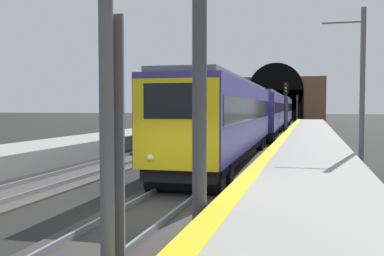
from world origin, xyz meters
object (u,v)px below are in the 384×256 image
at_px(railway_signal_near, 107,105).
at_px(catenary_mast_near, 362,88).
at_px(railway_signal_far, 297,106).
at_px(train_main_approaching, 265,112).
at_px(train_adjacent_platform, 236,111).
at_px(railway_signal_mid, 286,104).

relative_size(railway_signal_near, catenary_mast_near, 0.68).
xyz_separation_m(railway_signal_near, railway_signal_far, (69.16, 0.00, 0.02)).
distance_m(train_main_approaching, train_adjacent_platform, 15.11).
height_order(railway_signal_mid, railway_signal_far, railway_signal_mid).
relative_size(train_main_approaching, railway_signal_near, 11.97).
distance_m(train_adjacent_platform, catenary_mast_near, 36.40).
distance_m(train_adjacent_platform, railway_signal_mid, 16.65).
height_order(train_main_approaching, railway_signal_mid, railway_signal_mid).
bearing_deg(train_main_approaching, train_adjacent_platform, -161.59).
bearing_deg(train_main_approaching, railway_signal_near, 1.89).
distance_m(train_main_approaching, catenary_mast_near, 21.32).
height_order(railway_signal_far, catenary_mast_near, catenary_mast_near).
relative_size(railway_signal_near, railway_signal_mid, 0.97).
xyz_separation_m(train_adjacent_platform, catenary_mast_near, (-34.63, -11.12, 1.37)).
xyz_separation_m(train_main_approaching, train_adjacent_platform, (14.25, 5.03, -0.04)).
distance_m(train_main_approaching, railway_signal_near, 36.46).
bearing_deg(railway_signal_mid, railway_signal_far, -180.00).
relative_size(railway_signal_far, catenary_mast_near, 0.66).
distance_m(railway_signal_far, catenary_mast_near, 53.32).
distance_m(train_adjacent_platform, railway_signal_near, 51.12).
height_order(train_adjacent_platform, railway_signal_mid, railway_signal_mid).
xyz_separation_m(train_main_approaching, railway_signal_far, (32.76, -1.86, 0.56)).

